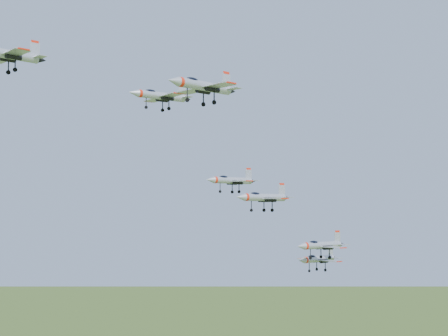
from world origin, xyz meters
TOP-DOWN VIEW (x-y plane):
  - jet_lead at (-27.59, 10.08)m, footprint 13.66×11.33m
  - jet_left_high at (-3.38, 4.30)m, footprint 11.95×9.83m
  - jet_right_high at (-9.74, -17.12)m, footprint 12.16×10.10m
  - jet_left_low at (10.70, 3.02)m, footprint 11.07×9.08m
  - jet_right_low at (6.00, -11.18)m, footprint 10.80×8.85m
  - jet_trail at (31.46, 1.24)m, footprint 12.89×10.58m
  - jet_extra at (35.59, 6.20)m, footprint 12.30×10.22m

SIDE VIEW (x-z plane):
  - jet_extra at x=35.59m, z-range 113.35..116.64m
  - jet_trail at x=31.46m, z-range 116.45..119.90m
  - jet_right_low at x=6.00m, z-range 125.60..128.50m
  - jet_left_low at x=10.70m, z-range 128.85..131.82m
  - jet_right_high at x=-9.74m, z-range 140.12..143.37m
  - jet_left_high at x=-3.38m, z-range 142.61..145.81m
  - jet_lead at x=-27.59m, z-range 147.07..150.72m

